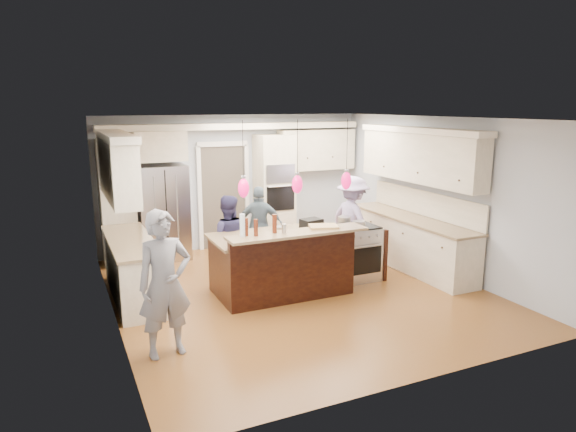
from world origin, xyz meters
The scene contains 23 objects.
ground_plane centered at (0.00, 0.00, 0.00)m, with size 6.00×6.00×0.00m, color brown.
room_shell centered at (0.00, 0.00, 1.82)m, with size 5.54×6.04×2.72m.
refrigerator centered at (-1.55, 2.64, 0.90)m, with size 0.90×0.70×1.80m, color #B7B7BC.
oven_column centered at (0.75, 2.67, 1.15)m, with size 0.72×0.69×2.30m.
back_upper_cabinets centered at (-0.75, 2.76, 1.67)m, with size 5.30×0.61×2.54m.
right_counter_run centered at (2.44, 0.30, 1.06)m, with size 0.64×3.10×2.51m.
left_cabinets centered at (-2.44, 0.80, 1.06)m, with size 0.64×2.30×2.51m.
kitchen_island centered at (-0.25, 0.07, 0.49)m, with size 2.10×1.46×1.12m.
island_range centered at (1.16, 0.15, 0.46)m, with size 0.82×0.71×0.92m.
pendant_lights centered at (-0.25, -0.51, 1.80)m, with size 1.75×0.15×1.03m.
person_bar_end centered at (-2.30, -1.25, 0.87)m, with size 0.64×0.42×1.75m, color slate.
person_far_left centered at (-0.86, 0.85, 0.73)m, with size 0.71×0.56×1.47m, color #2C2A52.
person_far_right centered at (0.00, 1.60, 0.72)m, with size 0.85×0.35×1.45m, color slate.
person_range_side centered at (1.60, 0.96, 0.81)m, with size 1.05×0.60×1.62m, color #A395C8.
floor_rug centered at (2.40, 0.20, 0.01)m, with size 0.70×1.02×0.01m, color #88694A.
water_bottle centered at (-1.07, -0.48, 1.28)m, with size 0.07×0.07×0.32m, color silver.
beer_bottle_a centered at (-1.01, -0.46, 1.25)m, with size 0.06×0.06×0.25m, color #4D1D0D.
beer_bottle_b centered at (-0.89, -0.52, 1.24)m, with size 0.06×0.06×0.24m, color #4D1D0D.
beer_bottle_c centered at (-0.58, -0.47, 1.25)m, with size 0.07×0.07×0.27m, color #4D1D0D.
drink_can centered at (-0.46, -0.52, 1.18)m, with size 0.07×0.07×0.13m, color #B7B7BC.
cutting_board centered at (0.20, -0.47, 1.14)m, with size 0.41×0.29×0.03m, color tan.
pot_large centered at (1.04, 0.34, 0.98)m, with size 0.22×0.22×0.13m, color #B7B7BC.
pot_small centered at (1.14, 0.05, 0.97)m, with size 0.21×0.21×0.10m, color #B7B7BC.
Camera 1 is at (-3.34, -6.95, 2.90)m, focal length 32.00 mm.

